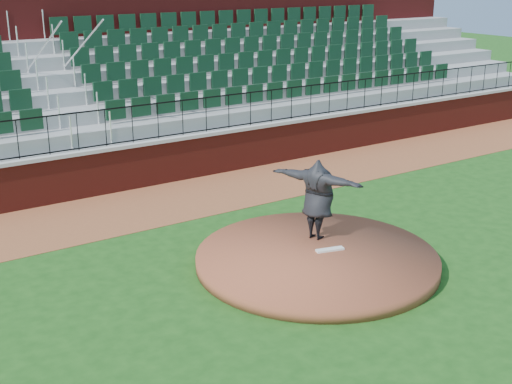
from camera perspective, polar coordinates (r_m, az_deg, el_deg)
ground at (r=14.01m, az=3.43°, el=-6.66°), size 90.00×90.00×0.00m
warning_track at (r=18.28m, az=-6.81°, el=-0.66°), size 34.00×3.20×0.01m
field_wall at (r=19.49m, az=-9.03°, el=2.27°), size 34.00×0.35×1.20m
wall_cap at (r=19.32m, az=-9.12°, el=4.13°), size 34.00×0.45×0.10m
wall_railing at (r=19.19m, az=-9.21°, el=5.72°), size 34.00×0.05×1.00m
seating_stands at (r=21.57m, az=-12.36°, el=8.26°), size 34.00×5.10×4.60m
concourse_wall at (r=24.10m, az=-14.97°, el=10.18°), size 34.00×0.50×5.50m
pitchers_mound at (r=14.31m, az=5.08°, el=-5.61°), size 5.02×5.02×0.25m
pitching_rubber at (r=14.44m, az=6.18°, el=-4.79°), size 0.63×0.30×0.04m
pitcher at (r=14.77m, az=5.17°, el=-0.60°), size 1.36×2.25×1.78m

